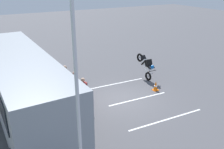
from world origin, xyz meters
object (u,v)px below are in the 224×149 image
object	(u,v)px
flagpole	(78,117)
traffic_cone	(156,86)
parked_motorcycle_dark	(70,111)
parked_motorcycle_silver	(52,88)
spectator_left	(75,83)
spectator_centre	(66,77)
spectator_far_left	(83,90)
stunt_motorcycle	(146,65)
tour_bus	(22,86)

from	to	relation	value
flagpole	traffic_cone	world-z (taller)	flagpole
parked_motorcycle_dark	parked_motorcycle_silver	bearing A→B (deg)	0.17
spectator_left	traffic_cone	distance (m)	4.99
traffic_cone	spectator_centre	bearing A→B (deg)	65.80
spectator_far_left	parked_motorcycle_silver	distance (m)	2.53
spectator_left	flagpole	world-z (taller)	flagpole
flagpole	parked_motorcycle_silver	bearing A→B (deg)	-10.42
spectator_left	parked_motorcycle_dark	size ratio (longest dim) A/B	0.83
spectator_left	flagpole	size ratio (longest dim) A/B	0.23
parked_motorcycle_silver	stunt_motorcycle	bearing A→B (deg)	-96.29
tour_bus	flagpole	distance (m)	7.42
tour_bus	stunt_motorcycle	distance (m)	8.25
spectator_far_left	parked_motorcycle_dark	xyz separation A→B (m)	(-0.86, 1.11, -0.51)
spectator_far_left	parked_motorcycle_silver	bearing A→B (deg)	26.95
tour_bus	traffic_cone	world-z (taller)	tour_bus
stunt_motorcycle	flagpole	distance (m)	11.67
tour_bus	spectator_left	bearing A→B (deg)	-80.21
parked_motorcycle_silver	stunt_motorcycle	size ratio (longest dim) A/B	1.03
tour_bus	spectator_far_left	bearing A→B (deg)	-100.17
parked_motorcycle_dark	traffic_cone	distance (m)	5.83
tour_bus	parked_motorcycle_silver	bearing A→B (deg)	-47.50
parked_motorcycle_dark	traffic_cone	size ratio (longest dim) A/B	3.25
parked_motorcycle_silver	stunt_motorcycle	distance (m)	6.40
stunt_motorcycle	traffic_cone	size ratio (longest dim) A/B	3.15
spectator_left	stunt_motorcycle	world-z (taller)	stunt_motorcycle
flagpole	spectator_far_left	bearing A→B (deg)	-22.56
flagpole	stunt_motorcycle	bearing A→B (deg)	-44.45
spectator_left	parked_motorcycle_silver	size ratio (longest dim) A/B	0.83
tour_bus	spectator_centre	bearing A→B (deg)	-61.12
spectator_centre	traffic_cone	size ratio (longest dim) A/B	2.83
parked_motorcycle_dark	stunt_motorcycle	bearing A→B (deg)	-69.45
spectator_far_left	parked_motorcycle_silver	world-z (taller)	spectator_far_left
spectator_left	stunt_motorcycle	bearing A→B (deg)	-84.77
spectator_far_left	stunt_motorcycle	world-z (taller)	stunt_motorcycle
spectator_left	traffic_cone	size ratio (longest dim) A/B	2.70
tour_bus	spectator_far_left	size ratio (longest dim) A/B	6.34
stunt_motorcycle	parked_motorcycle_silver	bearing A→B (deg)	83.71
spectator_centre	traffic_cone	distance (m)	5.52
spectator_left	spectator_centre	distance (m)	0.99
parked_motorcycle_silver	traffic_cone	world-z (taller)	parked_motorcycle_silver
traffic_cone	flagpole	bearing A→B (deg)	130.52
spectator_far_left	stunt_motorcycle	size ratio (longest dim) A/B	0.84
spectator_far_left	spectator_left	distance (m)	1.03
parked_motorcycle_dark	tour_bus	bearing A→B (deg)	52.89
tour_bus	spectator_centre	xyz separation A→B (m)	(1.46, -2.65, -0.58)
stunt_motorcycle	spectator_left	bearing A→B (deg)	95.23
tour_bus	spectator_centre	size ratio (longest dim) A/B	5.95
spectator_centre	tour_bus	bearing A→B (deg)	118.88
spectator_left	spectator_far_left	bearing A→B (deg)	-175.06
spectator_far_left	parked_motorcycle_silver	size ratio (longest dim) A/B	0.82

